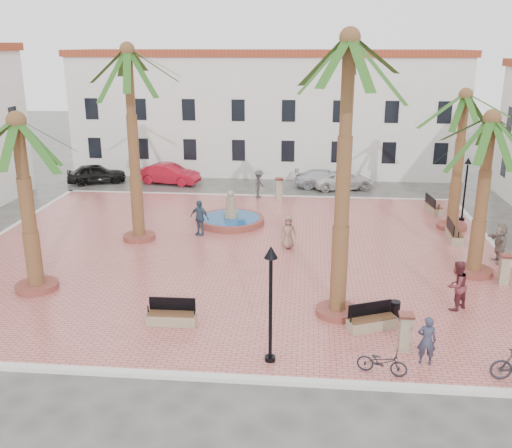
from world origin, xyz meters
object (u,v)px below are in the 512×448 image
Objects in this scene: bench_s at (172,317)px; bench_ne at (433,208)px; cyclist_b at (457,285)px; bollard_e at (504,269)px; palm_nw at (129,71)px; pedestrian_east at (500,243)px; lamppost_e at (466,178)px; bollard_n at (279,189)px; litter_bin at (395,311)px; bollard_se at (405,332)px; pedestrian_north at (259,184)px; cyclist_a at (427,340)px; palm_sw at (19,144)px; bicycle_a at (382,362)px; car_red at (169,174)px; palm_s at (349,69)px; car_black at (96,174)px; bench_se at (372,322)px; lamppost_s at (271,285)px; car_white at (343,180)px; palm_ne at (464,112)px; pedestrian_fountain_a at (288,232)px; palm_e at (490,139)px; pedestrian_fountain_b at (199,218)px; car_silver at (325,179)px; bench_e at (454,235)px.

bench_s is 20.05m from bench_ne.
bollard_e is at bearing -173.36° from cyclist_b.
pedestrian_east is (17.68, -1.67, -7.58)m from palm_nw.
lamppost_e is 11.49m from bollard_n.
bollard_se is at bearing -89.41° from litter_bin.
cyclist_a is at bearing -144.19° from pedestrian_north.
palm_sw is 5.51× the size of bollard_se.
pedestrian_east is (1.34, -8.22, 0.67)m from bench_ne.
car_red is at bearing 41.41° from bicycle_a.
bench_s is at bearing -6.70° from cyclist_a.
palm_s reaches higher than bench_s.
lamppost_e is 25.83m from car_black.
car_red is (-12.68, 24.70, 0.19)m from bicycle_a.
bench_se is 1.74m from bollard_se.
lamppost_s reaches higher than car_white.
pedestrian_fountain_a is at bearing -155.44° from palm_ne.
pedestrian_east is (10.01, 9.71, -1.70)m from lamppost_s.
palm_nw is at bearing 123.05° from car_white.
palm_e is at bearing 43.72° from lamppost_s.
palm_sw is 15.59m from litter_bin.
lamppost_s is 10.87m from pedestrian_fountain_a.
bench_ne is 13.66m from cyclist_b.
palm_s is 8.85m from litter_bin.
car_black is at bearing 115.64° from bench_s.
lamppost_s is at bearing -122.81° from palm_s.
bollard_se is 0.70× the size of pedestrian_fountain_b.
pedestrian_fountain_b is at bearing 105.75° from bench_se.
car_black is (-14.61, 23.97, -2.09)m from lamppost_s.
palm_e is 3.68× the size of bench_ne.
car_silver reaches higher than car_white.
palm_nw is at bearing 117.74° from bench_se.
palm_ne is 2.07× the size of lamppost_e.
palm_sw is at bearing 118.11° from bench_ne.
bicycle_a is at bearing -177.50° from car_silver.
bench_e is 1.03× the size of pedestrian_east.
pedestrian_fountain_b is at bearing -169.91° from palm_ne.
palm_s reaches higher than bicycle_a.
pedestrian_east is (3.20, 5.29, -0.02)m from cyclist_b.
cyclist_b is 13.93m from pedestrian_fountain_b.
cyclist_a reaches higher than litter_bin.
palm_nw reaches higher than pedestrian_east.
bench_ne is 1.34× the size of bollard_n.
cyclist_a reaches higher than bollard_e.
pedestrian_fountain_a reaches higher than bench_ne.
bench_s is at bearing 132.75° from bench_e.
litter_bin is 0.46× the size of cyclist_a.
palm_nw is 2.51× the size of lamppost_s.
bollard_se is 22.93m from car_white.
lamppost_e reaches higher than bollard_e.
palm_nw is at bearing -164.12° from lamppost_e.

